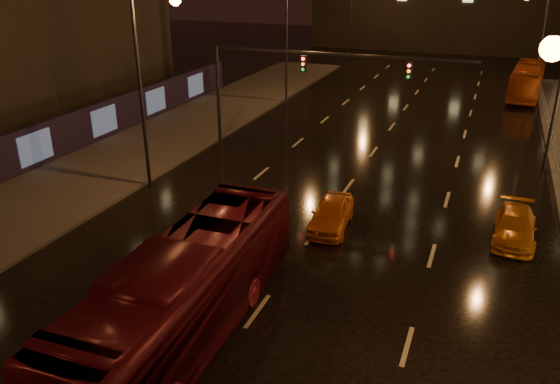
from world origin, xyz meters
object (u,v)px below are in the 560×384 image
bus_curb (527,81)px  taxi_far (514,226)px  taxi_near (331,214)px  bus_red (185,292)px

bus_curb → taxi_far: bearing=-86.7°
taxi_near → bus_red: bearing=-107.3°
taxi_near → taxi_far: 7.70m
bus_curb → taxi_far: bus_curb is taller
taxi_near → taxi_far: size_ratio=0.96×
bus_red → taxi_near: (2.00, 8.96, -0.95)m
bus_curb → taxi_near: 31.91m
bus_red → taxi_far: 14.36m
bus_red → taxi_far: bearing=47.2°
taxi_near → bus_curb: bearing=69.8°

